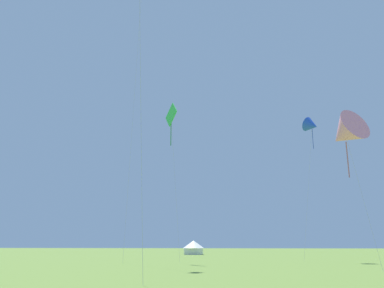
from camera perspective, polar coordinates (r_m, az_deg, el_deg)
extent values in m
cone|color=pink|center=(36.99, 20.90, 1.48)|extent=(4.47, 4.59, 3.76)
cylinder|color=#A9627C|center=(36.47, 21.22, -2.05)|extent=(0.10, 0.10, 3.08)
cylinder|color=#B2B2B7|center=(35.04, 23.05, -6.88)|extent=(1.23, 2.29, 11.24)
cylinder|color=#B2B2B7|center=(48.30, -8.19, 6.58)|extent=(0.47, 2.30, 37.65)
cylinder|color=#B2B2B7|center=(23.92, -7.36, 12.51)|extent=(1.51, 1.47, 25.15)
cube|color=green|center=(48.85, -2.97, 4.18)|extent=(1.95, 2.55, 3.11)
cylinder|color=#207C31|center=(48.18, -3.01, 1.56)|extent=(0.09, 0.09, 3.07)
cylinder|color=#B2B2B7|center=(46.09, -2.39, -5.71)|extent=(1.47, 1.38, 17.19)
cone|color=blue|center=(53.62, 16.64, 2.54)|extent=(2.89, 2.84, 2.35)
cylinder|color=#183599|center=(53.16, 16.77, 0.71)|extent=(0.06, 0.06, 2.57)
cylinder|color=#B2B2B7|center=(51.40, 16.15, -6.32)|extent=(2.17, 0.82, 16.69)
cube|color=white|center=(79.46, 0.22, -14.99)|extent=(3.22, 3.22, 1.21)
cone|color=white|center=(79.45, 0.22, -14.05)|extent=(4.03, 4.03, 1.41)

